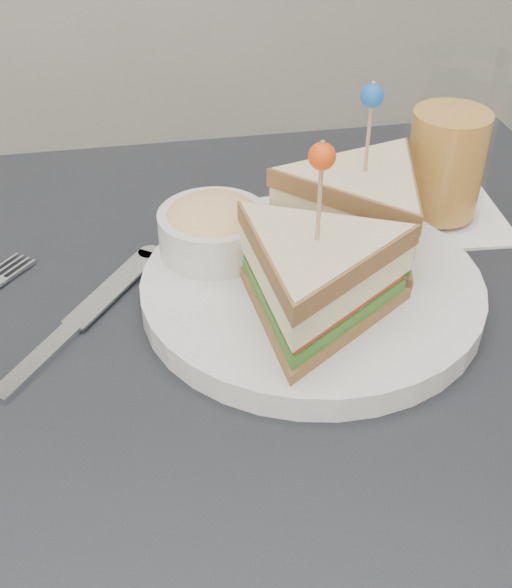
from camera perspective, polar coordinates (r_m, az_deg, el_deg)
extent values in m
cube|color=black|center=(0.60, -0.77, -5.68)|extent=(0.80, 0.80, 0.03)
cylinder|color=black|center=(1.18, 13.42, -5.64)|extent=(0.04, 0.04, 0.72)
cylinder|color=silver|center=(0.64, 4.29, 0.22)|extent=(0.32, 0.32, 0.02)
cylinder|color=silver|center=(0.63, 4.34, 1.05)|extent=(0.32, 0.32, 0.01)
cylinder|color=tan|center=(0.53, 4.93, 7.20)|extent=(0.00, 0.00, 0.09)
sphere|color=red|center=(0.51, 5.13, 10.57)|extent=(0.02, 0.02, 0.02)
cylinder|color=tan|center=(0.63, 8.69, 12.02)|extent=(0.00, 0.00, 0.09)
sphere|color=#164DA8|center=(0.62, 8.99, 14.93)|extent=(0.02, 0.02, 0.02)
cylinder|color=silver|center=(0.66, -3.30, 4.63)|extent=(0.11, 0.11, 0.04)
ellipsoid|color=#E0B772|center=(0.65, -3.34, 5.76)|extent=(0.09, 0.09, 0.04)
cube|color=silver|center=(0.60, -16.34, -4.77)|extent=(0.07, 0.09, 0.01)
cube|color=silver|center=(0.66, -10.97, 0.52)|extent=(0.09, 0.11, 0.00)
cylinder|color=silver|center=(0.70, -8.20, 3.18)|extent=(0.03, 0.03, 0.00)
cube|color=white|center=(0.78, 13.80, 5.96)|extent=(0.14, 0.14, 0.00)
cylinder|color=#C88838|center=(0.75, 14.44, 9.76)|extent=(0.08, 0.08, 0.10)
cylinder|color=white|center=(0.74, 14.74, 11.53)|extent=(0.09, 0.09, 0.16)
cube|color=white|center=(0.75, 15.61, 13.35)|extent=(0.03, 0.03, 0.02)
cube|color=white|center=(0.73, 14.12, 12.56)|extent=(0.03, 0.03, 0.02)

